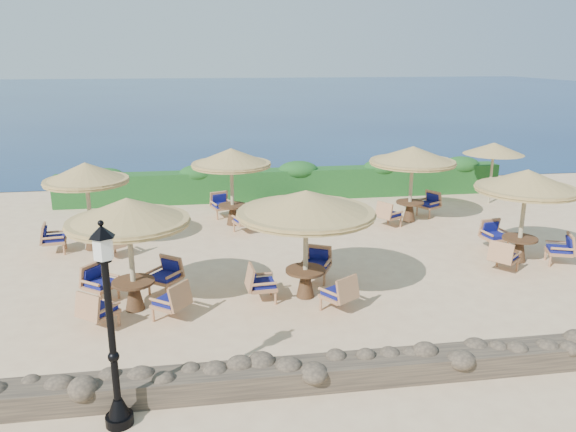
# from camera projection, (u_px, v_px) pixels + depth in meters

# --- Properties ---
(ground) EXTENTS (120.00, 120.00, 0.00)m
(ground) POSITION_uv_depth(u_px,v_px,m) (324.00, 259.00, 16.09)
(ground) COLOR #DEBC8D
(ground) RESTS_ON ground
(sea) EXTENTS (160.00, 160.00, 0.00)m
(sea) POSITION_uv_depth(u_px,v_px,m) (222.00, 94.00, 82.55)
(sea) COLOR #0B1E46
(sea) RESTS_ON ground
(hedge) EXTENTS (18.00, 0.90, 1.20)m
(hedge) POSITION_uv_depth(u_px,v_px,m) (286.00, 184.00, 22.76)
(hedge) COLOR #154419
(hedge) RESTS_ON ground
(stone_wall) EXTENTS (15.00, 0.65, 0.44)m
(stone_wall) POSITION_uv_depth(u_px,v_px,m) (397.00, 367.00, 10.14)
(stone_wall) COLOR brown
(stone_wall) RESTS_ON ground
(lamp_post) EXTENTS (0.44, 0.44, 3.31)m
(lamp_post) POSITION_uv_depth(u_px,v_px,m) (112.00, 336.00, 8.50)
(lamp_post) COLOR black
(lamp_post) RESTS_ON ground
(extra_parasol) EXTENTS (2.30, 2.30, 2.41)m
(extra_parasol) POSITION_uv_depth(u_px,v_px,m) (494.00, 149.00, 21.58)
(extra_parasol) COLOR tan
(extra_parasol) RESTS_ON ground
(cafe_set_0) EXTENTS (2.74, 2.74, 2.65)m
(cafe_set_0) POSITION_uv_depth(u_px,v_px,m) (129.00, 235.00, 12.44)
(cafe_set_0) COLOR tan
(cafe_set_0) RESTS_ON ground
(cafe_set_1) EXTENTS (3.27, 3.27, 2.65)m
(cafe_set_1) POSITION_uv_depth(u_px,v_px,m) (306.00, 217.00, 13.07)
(cafe_set_1) COLOR tan
(cafe_set_1) RESTS_ON ground
(cafe_set_2) EXTENTS (2.81, 2.82, 2.65)m
(cafe_set_2) POSITION_uv_depth(u_px,v_px,m) (525.00, 196.00, 15.43)
(cafe_set_2) COLOR tan
(cafe_set_2) RESTS_ON ground
(cafe_set_3) EXTENTS (2.66, 2.75, 2.65)m
(cafe_set_3) POSITION_uv_depth(u_px,v_px,m) (87.00, 190.00, 16.44)
(cafe_set_3) COLOR tan
(cafe_set_3) RESTS_ON ground
(cafe_set_4) EXTENTS (2.69, 2.88, 2.65)m
(cafe_set_4) POSITION_uv_depth(u_px,v_px,m) (231.00, 168.00, 18.84)
(cafe_set_4) COLOR tan
(cafe_set_4) RESTS_ON ground
(cafe_set_5) EXTENTS (2.96, 2.96, 2.65)m
(cafe_set_5) POSITION_uv_depth(u_px,v_px,m) (412.00, 164.00, 19.23)
(cafe_set_5) COLOR tan
(cafe_set_5) RESTS_ON ground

